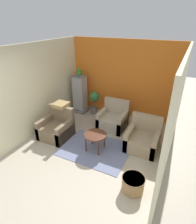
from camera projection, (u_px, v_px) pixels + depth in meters
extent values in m
plane|color=#B2A893|center=(58.00, 187.00, 3.84)|extent=(20.00, 20.00, 0.00)
cube|color=orange|center=(123.00, 79.00, 6.26)|extent=(3.78, 0.06, 2.56)
cube|color=beige|center=(41.00, 88.00, 5.50)|extent=(0.06, 3.70, 2.56)
cube|color=beige|center=(176.00, 113.00, 4.01)|extent=(0.06, 3.70, 2.56)
cube|color=slate|center=(95.00, 149.00, 4.94)|extent=(1.74, 1.33, 0.01)
cylinder|color=#512D1E|center=(95.00, 135.00, 4.74)|extent=(0.58, 0.58, 0.04)
cylinder|color=#512D1E|center=(86.00, 144.00, 4.77)|extent=(0.04, 0.04, 0.44)
cylinder|color=#512D1E|center=(98.00, 148.00, 4.63)|extent=(0.04, 0.04, 0.44)
cylinder|color=#512D1E|center=(92.00, 137.00, 5.06)|extent=(0.04, 0.04, 0.44)
cylinder|color=#512D1E|center=(105.00, 141.00, 4.92)|extent=(0.04, 0.04, 0.44)
cube|color=#7A664C|center=(56.00, 131.00, 5.39)|extent=(0.81, 0.80, 0.38)
cube|color=#7A664C|center=(62.00, 113.00, 5.47)|extent=(0.81, 0.14, 0.47)
cube|color=#7A664C|center=(46.00, 126.00, 5.49)|extent=(0.12, 0.80, 0.55)
cube|color=#7A664C|center=(66.00, 132.00, 5.22)|extent=(0.12, 0.80, 0.55)
cube|color=#9E896B|center=(142.00, 142.00, 4.90)|extent=(0.81, 0.80, 0.38)
cube|color=#9E896B|center=(147.00, 123.00, 4.98)|extent=(0.81, 0.14, 0.47)
cube|color=#9E896B|center=(130.00, 136.00, 5.00)|extent=(0.12, 0.80, 0.55)
cube|color=#9E896B|center=(156.00, 143.00, 4.73)|extent=(0.12, 0.80, 0.55)
cube|color=tan|center=(113.00, 122.00, 5.87)|extent=(0.81, 0.80, 0.38)
cube|color=tan|center=(117.00, 106.00, 5.94)|extent=(0.81, 0.14, 0.47)
cube|color=tan|center=(103.00, 117.00, 5.97)|extent=(0.12, 0.80, 0.55)
cube|color=tan|center=(123.00, 122.00, 5.69)|extent=(0.12, 0.80, 0.55)
cube|color=slate|center=(81.00, 109.00, 7.03)|extent=(0.54, 0.54, 0.10)
cube|color=#A8A8AD|center=(80.00, 93.00, 6.73)|extent=(0.40, 0.40, 1.20)
cube|color=slate|center=(79.00, 76.00, 6.46)|extent=(0.42, 0.42, 0.03)
ellipsoid|color=green|center=(79.00, 73.00, 6.41)|extent=(0.13, 0.16, 0.21)
sphere|color=green|center=(79.00, 70.00, 6.34)|extent=(0.11, 0.11, 0.11)
cone|color=gold|center=(78.00, 70.00, 6.30)|extent=(0.05, 0.05, 0.05)
cone|color=green|center=(80.00, 73.00, 6.47)|extent=(0.06, 0.13, 0.18)
cylinder|color=#66605B|center=(94.00, 110.00, 6.79)|extent=(0.20, 0.20, 0.26)
cylinder|color=brown|center=(94.00, 103.00, 6.67)|extent=(0.02, 0.02, 0.28)
sphere|color=#337038|center=(94.00, 97.00, 6.55)|extent=(0.34, 0.34, 0.34)
sphere|color=#337038|center=(92.00, 97.00, 6.65)|extent=(0.21, 0.21, 0.21)
sphere|color=#337038|center=(96.00, 98.00, 6.52)|extent=(0.19, 0.19, 0.19)
cylinder|color=#A37F51|center=(133.00, 184.00, 3.71)|extent=(0.44, 0.44, 0.32)
cylinder|color=brown|center=(134.00, 178.00, 3.64)|extent=(0.46, 0.46, 0.02)
cube|color=tan|center=(61.00, 105.00, 5.34)|extent=(0.40, 0.40, 0.10)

